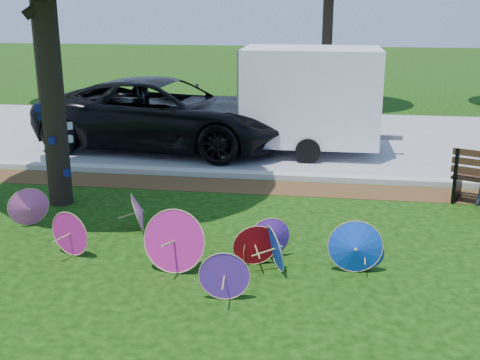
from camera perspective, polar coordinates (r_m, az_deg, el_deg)
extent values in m
plane|color=black|center=(8.50, -5.40, -9.54)|extent=(90.00, 90.00, 0.00)
cube|color=#472D16|center=(12.61, -0.57, -0.57)|extent=(90.00, 1.00, 0.01)
cube|color=#B7B5AD|center=(13.26, -0.10, 0.54)|extent=(90.00, 0.30, 0.12)
cube|color=gray|center=(17.26, 1.96, 4.16)|extent=(90.00, 8.00, 0.01)
cylinder|color=black|center=(11.57, -17.53, 9.26)|extent=(0.44, 0.44, 4.80)
cone|color=#BB1B7F|center=(8.70, -6.13, -5.57)|extent=(0.97, 0.44, 0.94)
cone|color=blue|center=(8.66, 3.62, -6.43)|extent=(0.51, 0.74, 0.70)
cone|color=blue|center=(8.87, 11.75, -6.69)|extent=(0.56, 0.19, 0.56)
cone|color=blue|center=(8.67, 10.90, -6.37)|extent=(0.79, 0.15, 0.79)
cone|color=#DE4CA0|center=(10.89, -19.37, -2.47)|extent=(0.66, 0.57, 0.70)
cone|color=red|center=(8.82, 1.39, -6.08)|extent=(0.70, 0.41, 0.68)
cone|color=red|center=(8.99, 0.88, -6.11)|extent=(0.29, 0.54, 0.53)
cone|color=#6127A8|center=(7.87, -1.46, -8.98)|extent=(0.69, 0.18, 0.68)
cone|color=#BB1B7F|center=(9.52, -15.64, -4.84)|extent=(0.71, 0.34, 0.71)
cone|color=pink|center=(10.27, -9.47, -2.94)|extent=(0.47, 0.72, 0.67)
cone|color=#6127A8|center=(9.00, 2.86, -5.63)|extent=(0.67, 0.41, 0.67)
imported|color=black|center=(15.85, -7.15, 6.24)|extent=(6.80, 3.68, 1.81)
cube|color=white|center=(15.23, 6.70, 7.97)|extent=(3.36, 2.15, 2.93)
cylinder|color=black|center=(23.27, -18.64, 12.77)|extent=(0.36, 0.36, 5.00)
cylinder|color=black|center=(21.47, 8.26, 13.19)|extent=(0.36, 0.36, 5.00)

